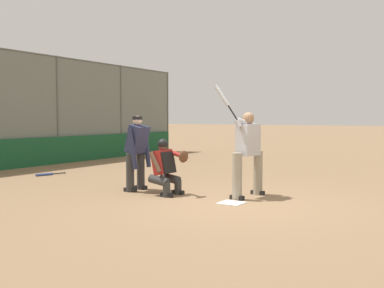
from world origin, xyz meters
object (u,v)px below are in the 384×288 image
at_px(batter_at_plate, 248,151).
at_px(catcher_behind_plate, 166,166).
at_px(spare_bat_by_padding, 47,174).
at_px(fielding_glove_on_dirt, 165,170).
at_px(umpire_home, 137,151).

distance_m(batter_at_plate, catcher_behind_plate, 1.67).
height_order(spare_bat_by_padding, fielding_glove_on_dirt, fielding_glove_on_dirt).
relative_size(spare_bat_by_padding, fielding_glove_on_dirt, 2.85).
xyz_separation_m(umpire_home, spare_bat_by_padding, (-0.66, -3.67, -0.83)).
xyz_separation_m(batter_at_plate, spare_bat_by_padding, (-0.13, -6.02, -0.88)).
bearing_deg(catcher_behind_plate, batter_at_plate, 114.69).
bearing_deg(batter_at_plate, fielding_glove_on_dirt, -115.33).
bearing_deg(batter_at_plate, catcher_behind_plate, -58.83).
bearing_deg(fielding_glove_on_dirt, batter_at_plate, 56.74).
relative_size(umpire_home, spare_bat_by_padding, 1.98).
distance_m(catcher_behind_plate, spare_bat_by_padding, 4.61).
relative_size(batter_at_plate, spare_bat_by_padding, 2.72).
distance_m(catcher_behind_plate, fielding_glove_on_dirt, 3.84).
relative_size(catcher_behind_plate, spare_bat_by_padding, 1.41).
bearing_deg(fielding_glove_on_dirt, umpire_home, 24.81).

